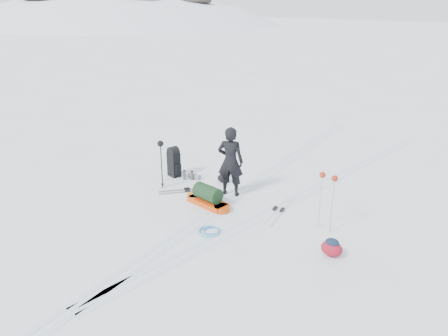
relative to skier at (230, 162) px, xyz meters
The scene contains 13 objects.
ground 1.18m from the skier, 68.63° to the right, with size 200.00×200.00×0.00m, color white.
ski_tracks 1.31m from the skier, 15.10° to the left, with size 3.38×17.97×0.01m.
skier is the anchor object (origin of this frame).
pulk_sled 1.17m from the skier, 94.96° to the right, with size 1.47×0.60×0.55m.
expedition_rucksack 2.14m from the skier, behind, with size 1.03×0.46×0.93m.
ski_poles_black 1.97m from the skier, 156.01° to the right, with size 0.17×0.18×1.41m.
ski_poles_silver 2.93m from the skier, ahead, with size 0.45×0.17×1.41m.
touring_skis_grey 1.55m from the skier, 154.07° to the right, with size 1.21×1.35×0.06m.
touring_skis_white 1.83m from the skier, ahead, with size 0.61×1.93×0.07m.
rope_coil 2.34m from the skier, 66.81° to the right, with size 0.60×0.60×0.06m.
small_daypack 3.78m from the skier, 19.14° to the right, with size 0.47×0.36×0.40m.
thermos_pair 1.80m from the skier, behind, with size 0.29×0.22×0.31m.
stuff_sack 1.21m from the skier, 139.48° to the left, with size 0.45×0.39×0.23m.
Camera 1 is at (6.14, -8.22, 5.06)m, focal length 35.00 mm.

